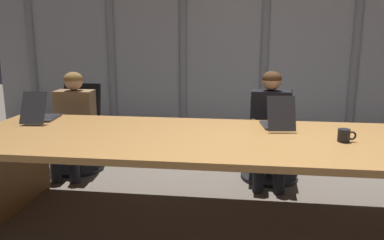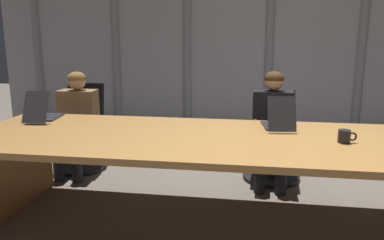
{
  "view_description": "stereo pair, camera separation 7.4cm",
  "coord_description": "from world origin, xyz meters",
  "px_view_note": "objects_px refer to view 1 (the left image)",
  "views": [
    {
      "loc": [
        -0.28,
        -2.93,
        1.51
      ],
      "look_at": [
        -0.68,
        0.12,
        0.83
      ],
      "focal_mm": 36.19,
      "sensor_mm": 36.0,
      "label": 1
    },
    {
      "loc": [
        -0.2,
        -2.92,
        1.51
      ],
      "look_at": [
        -0.68,
        0.12,
        0.83
      ],
      "focal_mm": 36.19,
      "sensor_mm": 36.0,
      "label": 2
    }
  ],
  "objects_px": {
    "person_left_mid": "(270,121)",
    "coffee_mug_near": "(344,135)",
    "office_chair_left_mid": "(270,146)",
    "person_left_end": "(73,117)",
    "laptop_left_mid": "(277,122)",
    "laptop_left_end": "(41,115)",
    "office_chair_left_end": "(78,138)"
  },
  "relations": [
    {
      "from": "person_left_mid",
      "to": "coffee_mug_near",
      "type": "xyz_separation_m",
      "value": [
        0.47,
        -0.99,
        0.12
      ]
    },
    {
      "from": "office_chair_left_mid",
      "to": "person_left_mid",
      "type": "height_order",
      "value": "person_left_mid"
    },
    {
      "from": "office_chair_left_mid",
      "to": "person_left_end",
      "type": "distance_m",
      "value": 2.16
    },
    {
      "from": "office_chair_left_mid",
      "to": "person_left_mid",
      "type": "relative_size",
      "value": 0.81
    },
    {
      "from": "laptop_left_mid",
      "to": "laptop_left_end",
      "type": "bearing_deg",
      "value": 82.03
    },
    {
      "from": "laptop_left_mid",
      "to": "office_chair_left_end",
      "type": "bearing_deg",
      "value": 62.59
    },
    {
      "from": "coffee_mug_near",
      "to": "office_chair_left_mid",
      "type": "bearing_deg",
      "value": 111.68
    },
    {
      "from": "office_chair_left_mid",
      "to": "coffee_mug_near",
      "type": "relative_size",
      "value": 6.86
    },
    {
      "from": "office_chair_left_end",
      "to": "office_chair_left_mid",
      "type": "distance_m",
      "value": 2.16
    },
    {
      "from": "laptop_left_mid",
      "to": "coffee_mug_near",
      "type": "height_order",
      "value": "laptop_left_mid"
    },
    {
      "from": "laptop_left_end",
      "to": "coffee_mug_near",
      "type": "distance_m",
      "value": 2.64
    },
    {
      "from": "laptop_left_mid",
      "to": "person_left_end",
      "type": "height_order",
      "value": "person_left_end"
    },
    {
      "from": "office_chair_left_end",
      "to": "person_left_mid",
      "type": "distance_m",
      "value": 2.17
    },
    {
      "from": "laptop_left_mid",
      "to": "coffee_mug_near",
      "type": "distance_m",
      "value": 0.59
    },
    {
      "from": "office_chair_left_mid",
      "to": "person_left_mid",
      "type": "xyz_separation_m",
      "value": [
        -0.02,
        -0.15,
        0.31
      ]
    },
    {
      "from": "office_chair_left_mid",
      "to": "coffee_mug_near",
      "type": "xyz_separation_m",
      "value": [
        0.45,
        -1.14,
        0.43
      ]
    },
    {
      "from": "office_chair_left_end",
      "to": "person_left_end",
      "type": "height_order",
      "value": "person_left_end"
    },
    {
      "from": "laptop_left_end",
      "to": "person_left_end",
      "type": "distance_m",
      "value": 0.62
    },
    {
      "from": "laptop_left_end",
      "to": "person_left_end",
      "type": "bearing_deg",
      "value": -8.37
    },
    {
      "from": "office_chair_left_mid",
      "to": "person_left_end",
      "type": "xyz_separation_m",
      "value": [
        -2.13,
        -0.16,
        0.29
      ]
    },
    {
      "from": "office_chair_left_end",
      "to": "person_left_end",
      "type": "distance_m",
      "value": 0.33
    },
    {
      "from": "office_chair_left_end",
      "to": "coffee_mug_near",
      "type": "bearing_deg",
      "value": 68.89
    },
    {
      "from": "office_chair_left_end",
      "to": "coffee_mug_near",
      "type": "relative_size",
      "value": 7.08
    },
    {
      "from": "laptop_left_end",
      "to": "coffee_mug_near",
      "type": "height_order",
      "value": "laptop_left_end"
    },
    {
      "from": "person_left_mid",
      "to": "laptop_left_mid",
      "type": "bearing_deg",
      "value": 3.53
    },
    {
      "from": "laptop_left_end",
      "to": "person_left_mid",
      "type": "bearing_deg",
      "value": -80.28
    },
    {
      "from": "person_left_end",
      "to": "person_left_mid",
      "type": "distance_m",
      "value": 2.11
    },
    {
      "from": "laptop_left_end",
      "to": "office_chair_left_mid",
      "type": "bearing_deg",
      "value": -76.69
    },
    {
      "from": "laptop_left_end",
      "to": "person_left_mid",
      "type": "distance_m",
      "value": 2.22
    },
    {
      "from": "laptop_left_mid",
      "to": "person_left_mid",
      "type": "bearing_deg",
      "value": -6.46
    },
    {
      "from": "laptop_left_mid",
      "to": "office_chair_left_end",
      "type": "height_order",
      "value": "laptop_left_mid"
    },
    {
      "from": "laptop_left_end",
      "to": "coffee_mug_near",
      "type": "bearing_deg",
      "value": -104.5
    }
  ]
}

